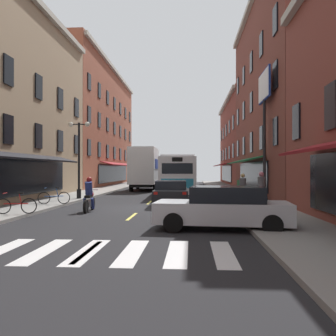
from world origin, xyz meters
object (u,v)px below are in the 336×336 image
at_px(bicycle_mid, 54,197).
at_px(pedestrian_near, 243,188).
at_px(sedan_far, 223,208).
at_px(billboard_sign, 264,100).
at_px(box_truck, 145,169).
at_px(bicycle_near, 16,205).
at_px(motorcycle_rider, 89,197).
at_px(sedan_mid, 158,180).
at_px(sedan_near, 171,193).
at_px(street_lamp_twin, 79,156).
at_px(pedestrian_far, 262,189).
at_px(pedestrian_mid, 261,189).
at_px(transit_bus, 178,175).

xyz_separation_m(bicycle_mid, pedestrian_near, (10.18, 0.13, 0.52)).
xyz_separation_m(sedan_far, bicycle_mid, (-8.53, 6.83, -0.23)).
height_order(billboard_sign, sedan_far, billboard_sign).
distance_m(box_truck, bicycle_near, 20.15).
distance_m(box_truck, motorcycle_rider, 17.77).
bearing_deg(bicycle_mid, pedestrian_near, 0.72).
relative_size(box_truck, sedan_far, 1.65).
bearing_deg(sedan_mid, sedan_near, -83.15).
xyz_separation_m(sedan_near, bicycle_near, (-6.28, -5.35, -0.21)).
distance_m(sedan_near, bicycle_near, 8.25).
distance_m(sedan_far, motorcycle_rider, 7.59).
height_order(bicycle_near, street_lamp_twin, street_lamp_twin).
height_order(box_truck, bicycle_mid, box_truck).
xyz_separation_m(billboard_sign, sedan_far, (-3.43, -10.09, -5.56)).
bearing_deg(pedestrian_far, sedan_mid, -64.83).
bearing_deg(motorcycle_rider, bicycle_near, -139.24).
bearing_deg(pedestrian_mid, transit_bus, -125.36).
distance_m(sedan_mid, sedan_far, 34.75).
distance_m(pedestrian_near, street_lamp_twin, 10.85).
distance_m(billboard_sign, street_lamp_twin, 12.30).
bearing_deg(street_lamp_twin, billboard_sign, -2.64).
height_order(sedan_mid, pedestrian_far, pedestrian_far).
bearing_deg(pedestrian_far, pedestrian_mid, 86.82).
distance_m(transit_bus, pedestrian_near, 11.36).
xyz_separation_m(bicycle_near, pedestrian_near, (10.12, 4.42, 0.52)).
xyz_separation_m(pedestrian_near, pedestrian_far, (1.12, 0.64, -0.04)).
height_order(sedan_near, street_lamp_twin, street_lamp_twin).
height_order(transit_bus, pedestrian_far, transit_bus).
distance_m(billboard_sign, transit_bus, 10.49).
bearing_deg(box_truck, billboard_sign, -53.85).
height_order(billboard_sign, sedan_near, billboard_sign).
height_order(motorcycle_rider, pedestrian_near, pedestrian_near).
height_order(billboard_sign, box_truck, billboard_sign).
relative_size(bicycle_near, pedestrian_far, 1.03).
xyz_separation_m(transit_bus, street_lamp_twin, (-6.24, -7.01, 1.31)).
bearing_deg(sedan_near, sedan_mid, 96.85).
distance_m(sedan_mid, bicycle_near, 31.95).
distance_m(transit_bus, motorcycle_rider, 13.53).
relative_size(billboard_sign, pedestrian_far, 4.83).
bearing_deg(motorcycle_rider, pedestrian_far, 18.35).
bearing_deg(bicycle_mid, street_lamp_twin, 87.73).
height_order(sedan_mid, motorcycle_rider, motorcycle_rider).
bearing_deg(pedestrian_near, box_truck, -97.41).
xyz_separation_m(sedan_mid, bicycle_near, (-3.10, -31.80, -0.15)).
bearing_deg(sedan_far, bicycle_mid, 141.35).
xyz_separation_m(transit_bus, motorcycle_rider, (-3.81, -12.95, -0.90)).
distance_m(pedestrian_mid, street_lamp_twin, 12.05).
relative_size(sedan_mid, pedestrian_near, 2.67).
relative_size(pedestrian_far, street_lamp_twin, 0.33).
distance_m(billboard_sign, sedan_far, 12.02).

